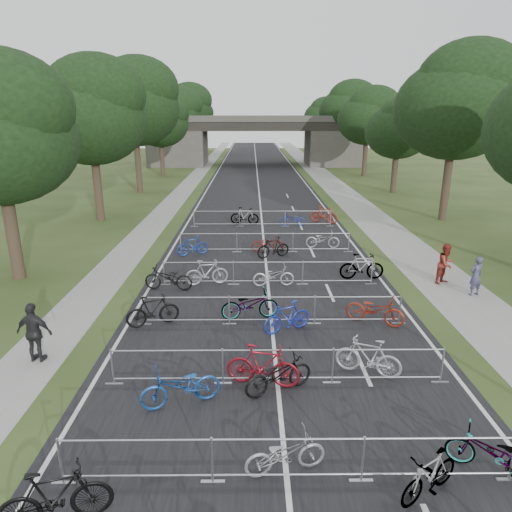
{
  "coord_description": "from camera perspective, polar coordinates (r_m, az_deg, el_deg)",
  "views": [
    {
      "loc": [
        -0.71,
        -3.99,
        7.26
      ],
      "look_at": [
        -0.53,
        15.75,
        1.1
      ],
      "focal_mm": 32.0,
      "sensor_mm": 36.0,
      "label": 1
    }
  ],
  "objects": [
    {
      "name": "bike_11",
      "position": [
        13.82,
        13.85,
        -12.17
      ],
      "size": [
        1.98,
        1.26,
        1.15
      ],
      "primitive_type": "imported",
      "rotation": [
        0.0,
        0.0,
        4.31
      ],
      "color": "#A7A7AE",
      "rests_on": "ground"
    },
    {
      "name": "bike_18",
      "position": [
        20.03,
        2.2,
        -2.48
      ],
      "size": [
        1.86,
        0.78,
        0.96
      ],
      "primitive_type": "imported",
      "rotation": [
        0.0,
        0.0,
        1.65
      ],
      "color": "#A5A5AD",
      "rests_on": "ground"
    },
    {
      "name": "tree_left_2",
      "position": [
        45.21,
        -14.95,
        17.86
      ],
      "size": [
        8.4,
        8.4,
        12.81
      ],
      "color": "#33261C",
      "rests_on": "ground"
    },
    {
      "name": "bike_20",
      "position": [
        24.6,
        -7.94,
        1.27
      ],
      "size": [
        1.81,
        1.18,
        1.06
      ],
      "primitive_type": "imported",
      "rotation": [
        0.0,
        0.0,
        5.14
      ],
      "color": "navy",
      "rests_on": "ground"
    },
    {
      "name": "bike_14",
      "position": [
        15.94,
        3.91,
        -7.63
      ],
      "size": [
        1.87,
        1.28,
        1.1
      ],
      "primitive_type": "imported",
      "rotation": [
        0.0,
        0.0,
        5.17
      ],
      "color": "#1C2D9B",
      "rests_on": "ground"
    },
    {
      "name": "pedestrian_a",
      "position": [
        20.96,
        25.78,
        -2.28
      ],
      "size": [
        0.72,
        0.58,
        1.7
      ],
      "primitive_type": "imported",
      "rotation": [
        0.0,
        0.0,
        3.47
      ],
      "color": "#3A3956",
      "rests_on": "ground"
    },
    {
      "name": "lane_markings",
      "position": [
        54.48,
        0.21,
        9.67
      ],
      "size": [
        0.12,
        140.0,
        0.0
      ],
      "primitive_type": "cube",
      "color": "silver",
      "rests_on": "ground"
    },
    {
      "name": "bike_15",
      "position": [
        17.01,
        14.66,
        -6.54
      ],
      "size": [
        2.18,
        1.54,
        1.09
      ],
      "primitive_type": "imported",
      "rotation": [
        0.0,
        0.0,
        1.13
      ],
      "color": "maroon",
      "rests_on": "ground"
    },
    {
      "name": "bike_4",
      "position": [
        10.05,
        -23.81,
        -25.92
      ],
      "size": [
        2.1,
        1.12,
        1.21
      ],
      "primitive_type": "imported",
      "rotation": [
        0.0,
        0.0,
        1.86
      ],
      "color": "black",
      "rests_on": "ground"
    },
    {
      "name": "tree_right_5",
      "position": [
        81.12,
        9.65,
        16.17
      ],
      "size": [
        6.16,
        6.16,
        9.39
      ],
      "color": "#33261C",
      "rests_on": "ground"
    },
    {
      "name": "pedestrian_b",
      "position": [
        21.89,
        22.64,
        -0.93
      ],
      "size": [
        1.11,
        1.07,
        1.81
      ],
      "primitive_type": "imported",
      "rotation": [
        0.0,
        0.0,
        0.62
      ],
      "color": "maroon",
      "rests_on": "ground"
    },
    {
      "name": "bike_19",
      "position": [
        21.33,
        13.08,
        -1.31
      ],
      "size": [
        2.03,
        0.6,
        1.22
      ],
      "primitive_type": "imported",
      "rotation": [
        0.0,
        0.0,
        1.58
      ],
      "color": "#A6A9AE",
      "rests_on": "ground"
    },
    {
      "name": "barrier_row_6",
      "position": [
        30.74,
        0.8,
        4.71
      ],
      "size": [
        9.7,
        0.08,
        1.1
      ],
      "color": "#A6A9AE",
      "rests_on": "ground"
    },
    {
      "name": "bike_6",
      "position": [
        10.48,
        20.88,
        -24.27
      ],
      "size": [
        1.63,
        1.27,
        0.98
      ],
      "primitive_type": "imported",
      "rotation": [
        0.0,
        0.0,
        5.28
      ],
      "color": "#A6A9AE",
      "rests_on": "ground"
    },
    {
      "name": "bike_23",
      "position": [
        25.98,
        8.33,
        2.05
      ],
      "size": [
        1.93,
        0.78,
        1.0
      ],
      "primitive_type": "imported",
      "rotation": [
        0.0,
        0.0,
        1.51
      ],
      "color": "#98989F",
      "rests_on": "ground"
    },
    {
      "name": "barrier_row_3",
      "position": [
        16.44,
        2.0,
        -6.79
      ],
      "size": [
        9.7,
        0.08,
        1.1
      ],
      "color": "#A6A9AE",
      "rests_on": "ground"
    },
    {
      "name": "sidewalk_right",
      "position": [
        55.17,
        8.67,
        9.58
      ],
      "size": [
        3.0,
        140.0,
        0.01
      ],
      "primitive_type": "cube",
      "color": "gray",
      "rests_on": "ground"
    },
    {
      "name": "tree_left_1",
      "position": [
        33.66,
        -19.89,
        16.42
      ],
      "size": [
        7.56,
        7.56,
        11.53
      ],
      "color": "#33261C",
      "rests_on": "ground"
    },
    {
      "name": "barrier_row_2",
      "position": [
        13.07,
        2.74,
        -13.61
      ],
      "size": [
        9.7,
        0.08,
        1.1
      ],
      "color": "#A6A9AE",
      "rests_on": "ground"
    },
    {
      "name": "barrier_row_4",
      "position": [
        20.16,
        1.52,
        -2.14
      ],
      "size": [
        9.7,
        0.08,
        1.1
      ],
      "color": "#A6A9AE",
      "rests_on": "ground"
    },
    {
      "name": "bike_22",
      "position": [
        23.97,
        2.16,
        1.06
      ],
      "size": [
        1.89,
        1.19,
        1.1
      ],
      "primitive_type": "imported",
      "rotation": [
        0.0,
        0.0,
        5.11
      ],
      "color": "black",
      "rests_on": "ground"
    },
    {
      "name": "tree_left_4",
      "position": [
        68.75,
        -9.93,
        17.12
      ],
      "size": [
        7.56,
        7.56,
        11.53
      ],
      "color": "#33261C",
      "rests_on": "ground"
    },
    {
      "name": "bike_8",
      "position": [
        12.36,
        -9.4,
        -15.83
      ],
      "size": [
        2.23,
        1.4,
        1.1
      ],
      "primitive_type": "imported",
      "rotation": [
        0.0,
        0.0,
        5.06
      ],
      "color": "navy",
      "rests_on": "ground"
    },
    {
      "name": "bike_5",
      "position": [
        10.42,
        3.67,
        -23.45
      ],
      "size": [
        1.86,
        1.03,
        0.93
      ],
      "primitive_type": "imported",
      "rotation": [
        0.0,
        0.0,
        1.82
      ],
      "color": "gray",
      "rests_on": "ground"
    },
    {
      "name": "road",
      "position": [
        54.48,
        0.21,
        9.68
      ],
      "size": [
        11.0,
        140.0,
        0.01
      ],
      "primitive_type": "cube",
      "color": "black",
      "rests_on": "ground"
    },
    {
      "name": "bike_9",
      "position": [
        12.94,
        0.87,
        -13.57
      ],
      "size": [
        2.14,
        1.01,
        1.24
      ],
      "primitive_type": "imported",
      "rotation": [
        0.0,
        0.0,
        1.35
      ],
      "color": "maroon",
      "rests_on": "ground"
    },
    {
      "name": "bike_25",
      "position": [
        31.32,
        -1.43,
        5.02
      ],
      "size": [
        2.0,
        0.76,
        1.17
      ],
      "primitive_type": "imported",
      "rotation": [
        0.0,
        0.0,
        1.46
      ],
      "color": "#A6A9AE",
      "rests_on": "ground"
    },
    {
      "name": "bike_12",
      "position": [
        16.75,
        -12.79,
        -6.68
      ],
      "size": [
        1.96,
        1.21,
        1.14
      ],
      "primitive_type": "imported",
      "rotation": [
        0.0,
        0.0,
        1.96
      ],
      "color": "black",
      "rests_on": "ground"
    },
    {
      "name": "bike_17",
      "position": [
        20.24,
        -6.17,
        -2.08
      ],
      "size": [
        1.98,
        0.91,
        1.15
      ],
      "primitive_type": "imported",
      "rotation": [
        0.0,
        0.0,
        1.77
      ],
      "color": "#95959B",
      "rests_on": "ground"
    },
    {
      "name": "bike_7",
      "position": [
        11.49,
        27.43,
        -21.08
      ],
      "size": [
        1.93,
        1.4,
        0.96
      ],
      "primitive_type": "imported",
      "rotation": [
        0.0,
        0.0,
        4.25
      ],
      "color": "#A6A9AE",
      "rests_on": "ground"
    },
    {
      "name": "bike_13",
      "position": [
        16.86,
        -0.79,
        -6.12
      ],
      "size": [
        2.21,
        1.08,
        1.11
      ],
      "primitive_type": "imported",
      "rotation": [
        0.0,
        0.0,
        1.74
      ],
      "color": "#A6A9AE",
      "rests_on": "ground"
    },
    {
      "name": "tree_right_6",
      "position": [
        92.95,
        8.37,
        16.95
      ],
      "size": [
        7.17,
        7.17,
        10.93
      ],
      "color": "#33261C",
      "rests_on": "ground"
    },
    {
      "name": "tree_right_3",
      "position": [
        57.6,
        13.92,
        16.51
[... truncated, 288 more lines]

